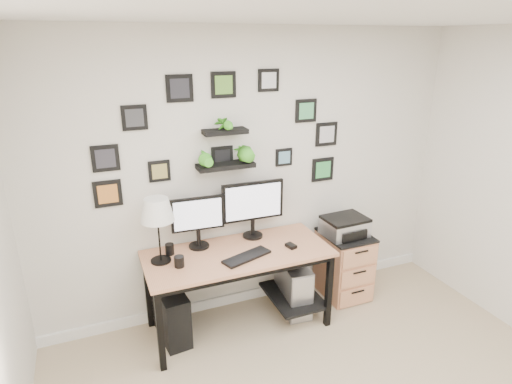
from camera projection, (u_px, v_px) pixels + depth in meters
name	position (u px, v px, depth m)	size (l,w,h in m)	color
room	(255.00, 293.00, 4.34)	(4.00, 4.00, 4.00)	tan
desk	(241.00, 262.00, 3.77)	(1.60, 0.70, 0.75)	tan
monitor_left	(198.00, 219.00, 3.68)	(0.46, 0.19, 0.47)	black
monitor_right	(253.00, 205.00, 3.86)	(0.58, 0.19, 0.54)	black
keyboard	(247.00, 257.00, 3.58)	(0.43, 0.14, 0.02)	black
mouse	(291.00, 246.00, 3.76)	(0.06, 0.10, 0.03)	black
table_lamp	(157.00, 211.00, 3.38)	(0.27, 0.27, 0.55)	black
mug	(179.00, 262.00, 3.43)	(0.08, 0.08, 0.09)	black
pen_cup	(170.00, 249.00, 3.63)	(0.07, 0.07, 0.10)	black
pc_tower_black	(172.00, 314.00, 3.70)	(0.21, 0.46, 0.46)	black
pc_tower_grey	(293.00, 286.00, 4.09)	(0.27, 0.52, 0.49)	gray
file_cabinet	(344.00, 264.00, 4.32)	(0.43, 0.53, 0.67)	tan
printer	(345.00, 226.00, 4.16)	(0.42, 0.35, 0.18)	silver
wall_decor	(226.00, 141.00, 3.65)	(2.25, 0.18, 1.08)	black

